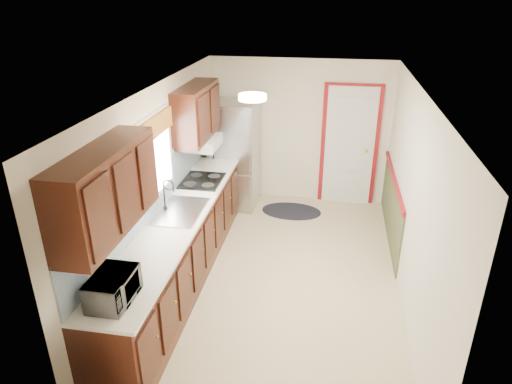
% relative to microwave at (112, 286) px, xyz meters
% --- Properties ---
extents(room_shell, '(3.20, 5.20, 2.52)m').
position_rel_microwave_xyz_m(room_shell, '(1.20, 1.95, 0.10)').
color(room_shell, beige).
rests_on(room_shell, ground).
extents(kitchen_run, '(0.63, 4.00, 2.20)m').
position_rel_microwave_xyz_m(kitchen_run, '(-0.04, 1.66, -0.29)').
color(kitchen_run, '#33140B').
rests_on(kitchen_run, ground).
extents(back_wall_trim, '(1.12, 2.30, 2.08)m').
position_rel_microwave_xyz_m(back_wall_trim, '(2.19, 4.16, -0.21)').
color(back_wall_trim, maroon).
rests_on(back_wall_trim, ground).
extents(ceiling_fixture, '(0.30, 0.30, 0.06)m').
position_rel_microwave_xyz_m(ceiling_fixture, '(0.90, 1.75, 1.26)').
color(ceiling_fixture, '#FFD88C').
rests_on(ceiling_fixture, room_shell).
extents(microwave, '(0.27, 0.48, 0.32)m').
position_rel_microwave_xyz_m(microwave, '(0.00, 0.00, 0.00)').
color(microwave, white).
rests_on(microwave, kitchen_run).
extents(refrigerator, '(0.75, 0.75, 1.77)m').
position_rel_microwave_xyz_m(refrigerator, '(0.18, 4.00, -0.22)').
color(refrigerator, '#B7B7BC').
rests_on(refrigerator, ground).
extents(rug, '(1.01, 0.67, 0.01)m').
position_rel_microwave_xyz_m(rug, '(1.17, 3.85, -1.10)').
color(rug, black).
rests_on(rug, ground).
extents(cooktop, '(0.54, 0.65, 0.02)m').
position_rel_microwave_xyz_m(cooktop, '(0.01, 2.70, -0.15)').
color(cooktop, black).
rests_on(cooktop, kitchen_run).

